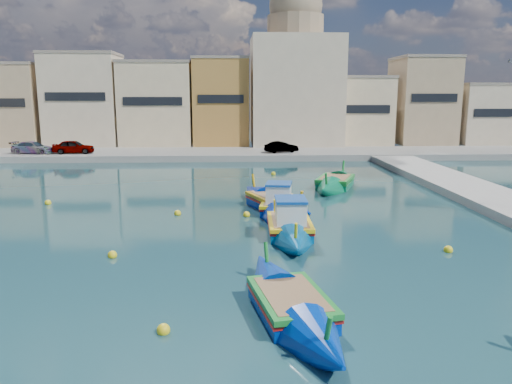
# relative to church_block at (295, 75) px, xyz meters

# --- Properties ---
(ground) EXTENTS (160.00, 160.00, 0.00)m
(ground) POSITION_rel_church_block_xyz_m (-10.00, -40.00, -8.41)
(ground) COLOR #123237
(ground) RESTS_ON ground
(north_quay) EXTENTS (80.00, 8.00, 0.60)m
(north_quay) POSITION_rel_church_block_xyz_m (-10.00, -8.00, -8.11)
(north_quay) COLOR gray
(north_quay) RESTS_ON ground
(north_townhouses) EXTENTS (83.20, 7.87, 10.19)m
(north_townhouses) POSITION_rel_church_block_xyz_m (-3.32, -0.64, -3.41)
(north_townhouses) COLOR beige
(north_townhouses) RESTS_ON ground
(church_block) EXTENTS (10.00, 10.00, 19.10)m
(church_block) POSITION_rel_church_block_xyz_m (0.00, 0.00, 0.00)
(church_block) COLOR beige
(church_block) RESTS_ON ground
(parked_cars) EXTENTS (28.04, 2.15, 1.32)m
(parked_cars) POSITION_rel_church_block_xyz_m (-20.01, -9.50, -7.20)
(parked_cars) COLOR #4C1919
(parked_cars) RESTS_ON north_quay
(luzzu_turquoise_cabin) EXTENTS (2.09, 8.47, 2.70)m
(luzzu_turquoise_cabin) POSITION_rel_church_block_xyz_m (-4.61, -36.86, -8.08)
(luzzu_turquoise_cabin) COLOR #005B9C
(luzzu_turquoise_cabin) RESTS_ON ground
(luzzu_blue_cabin) EXTENTS (3.00, 7.47, 2.58)m
(luzzu_blue_cabin) POSITION_rel_church_block_xyz_m (-4.69, -32.64, -8.09)
(luzzu_blue_cabin) COLOR #0024A3
(luzzu_blue_cabin) RESTS_ON ground
(luzzu_cyan_mid) EXTENTS (5.13, 8.75, 2.55)m
(luzzu_cyan_mid) POSITION_rel_church_block_xyz_m (-0.19, -25.35, -8.14)
(luzzu_cyan_mid) COLOR #0A6F46
(luzzu_cyan_mid) RESTS_ON ground
(luzzu_green) EXTENTS (4.97, 8.40, 2.59)m
(luzzu_green) POSITION_rel_church_block_xyz_m (-4.84, -31.56, -8.13)
(luzzu_green) COLOR #00239F
(luzzu_green) RESTS_ON ground
(luzzu_blue_south) EXTENTS (3.27, 8.21, 2.31)m
(luzzu_blue_south) POSITION_rel_church_block_xyz_m (-5.50, -45.31, -8.17)
(luzzu_blue_south) COLOR #0030AA
(luzzu_blue_south) RESTS_ON ground
(mooring_buoys) EXTENTS (19.72, 26.82, 0.36)m
(mooring_buoys) POSITION_rel_church_block_xyz_m (-8.26, -34.57, -8.33)
(mooring_buoys) COLOR yellow
(mooring_buoys) RESTS_ON ground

